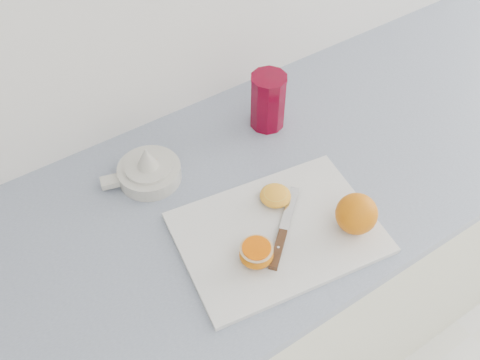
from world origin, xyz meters
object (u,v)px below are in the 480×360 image
(red_tumbler, at_px, (268,103))
(citrus_juicer, at_px, (148,170))
(half_orange, at_px, (256,253))
(cutting_board, at_px, (278,233))
(counter, at_px, (263,283))

(red_tumbler, bearing_deg, citrus_juicer, -179.44)
(half_orange, distance_m, citrus_juicer, 0.31)
(cutting_board, distance_m, red_tumbler, 0.33)
(citrus_juicer, bearing_deg, half_orange, -76.98)
(cutting_board, xyz_separation_m, citrus_juicer, (-0.14, 0.27, 0.02))
(counter, relative_size, half_orange, 36.58)
(cutting_board, xyz_separation_m, half_orange, (-0.07, -0.03, 0.03))
(half_orange, distance_m, red_tumbler, 0.39)
(cutting_board, height_order, red_tumbler, red_tumbler)
(counter, bearing_deg, red_tumbler, 56.55)
(half_orange, relative_size, citrus_juicer, 0.38)
(half_orange, xyz_separation_m, citrus_juicer, (-0.07, 0.30, -0.01))
(counter, xyz_separation_m, cutting_board, (-0.07, -0.13, 0.45))
(counter, height_order, cutting_board, cutting_board)
(cutting_board, bearing_deg, citrus_juicer, 117.79)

